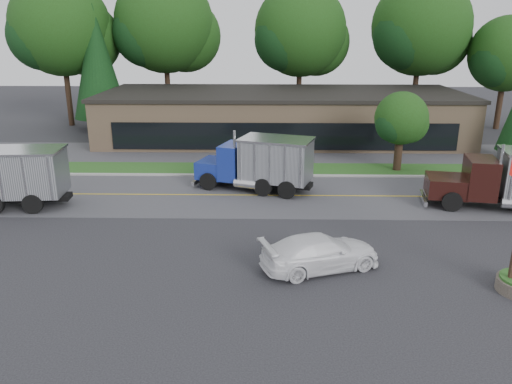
# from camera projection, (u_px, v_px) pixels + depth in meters

# --- Properties ---
(ground) EXTENTS (140.00, 140.00, 0.00)m
(ground) POSITION_uv_depth(u_px,v_px,m) (252.00, 260.00, 21.91)
(ground) COLOR #3A3A40
(ground) RESTS_ON ground
(road) EXTENTS (60.00, 8.00, 0.02)m
(road) POSITION_uv_depth(u_px,v_px,m) (257.00, 195.00, 30.46)
(road) COLOR #5B5B60
(road) RESTS_ON ground
(center_line) EXTENTS (60.00, 0.12, 0.01)m
(center_line) POSITION_uv_depth(u_px,v_px,m) (257.00, 195.00, 30.46)
(center_line) COLOR gold
(center_line) RESTS_ON ground
(curb) EXTENTS (60.00, 0.30, 0.12)m
(curb) POSITION_uv_depth(u_px,v_px,m) (258.00, 176.00, 34.45)
(curb) COLOR #9E9E99
(curb) RESTS_ON ground
(grass_verge) EXTENTS (60.00, 3.40, 0.03)m
(grass_verge) POSITION_uv_depth(u_px,v_px,m) (258.00, 169.00, 36.16)
(grass_verge) COLOR #22511B
(grass_verge) RESTS_ON ground
(far_parking) EXTENTS (60.00, 7.00, 0.02)m
(far_parking) POSITION_uv_depth(u_px,v_px,m) (259.00, 153.00, 40.91)
(far_parking) COLOR #5B5B60
(far_parking) RESTS_ON ground
(strip_mall) EXTENTS (32.00, 12.00, 4.00)m
(strip_mall) POSITION_uv_depth(u_px,v_px,m) (282.00, 117.00, 45.95)
(strip_mall) COLOR tan
(strip_mall) RESTS_ON ground
(tree_far_a) EXTENTS (10.42, 9.80, 14.86)m
(tree_far_a) POSITION_uv_depth(u_px,v_px,m) (63.00, 31.00, 49.88)
(tree_far_a) COLOR #382619
(tree_far_a) RESTS_ON ground
(tree_far_b) EXTENTS (10.74, 10.10, 15.31)m
(tree_far_b) POSITION_uv_depth(u_px,v_px,m) (166.00, 28.00, 51.50)
(tree_far_b) COLOR #382619
(tree_far_b) RESTS_ON ground
(tree_far_c) EXTENTS (10.00, 9.41, 14.26)m
(tree_far_c) POSITION_uv_depth(u_px,v_px,m) (302.00, 35.00, 51.41)
(tree_far_c) COLOR #382619
(tree_far_c) RESTS_ON ground
(tree_far_d) EXTENTS (10.42, 9.80, 14.86)m
(tree_far_d) POSITION_uv_depth(u_px,v_px,m) (422.00, 31.00, 50.11)
(tree_far_d) COLOR #382619
(tree_far_d) RESTS_ON ground
(tree_far_e) EXTENTS (7.73, 7.28, 11.03)m
(tree_far_e) POSITION_uv_depth(u_px,v_px,m) (507.00, 57.00, 48.78)
(tree_far_e) COLOR #382619
(tree_far_e) RESTS_ON ground
(evergreen_left) EXTENTS (5.32, 5.32, 12.08)m
(evergreen_left) POSITION_uv_depth(u_px,v_px,m) (97.00, 62.00, 48.67)
(evergreen_left) COLOR #382619
(evergreen_left) RESTS_ON ground
(tree_verge) EXTENTS (3.93, 3.70, 5.61)m
(tree_verge) POSITION_uv_depth(u_px,v_px,m) (402.00, 121.00, 34.89)
(tree_verge) COLOR #382619
(tree_verge) RESTS_ON ground
(dump_truck_blue) EXTENTS (7.63, 4.63, 3.36)m
(dump_truck_blue) POSITION_uv_depth(u_px,v_px,m) (261.00, 162.00, 30.99)
(dump_truck_blue) COLOR black
(dump_truck_blue) RESTS_ON ground
(rally_car) EXTENTS (5.51, 3.72, 1.48)m
(rally_car) POSITION_uv_depth(u_px,v_px,m) (320.00, 252.00, 20.96)
(rally_car) COLOR white
(rally_car) RESTS_ON ground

